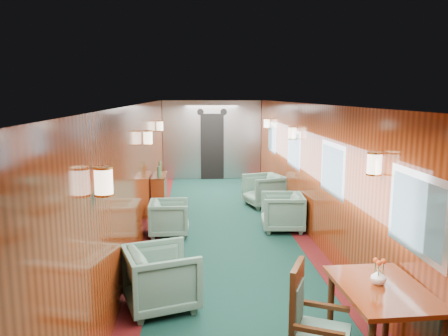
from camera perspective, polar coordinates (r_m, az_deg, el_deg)
The scene contains 12 objects.
room at distance 7.43m, azimuth 0.57°, elevation 2.42°, with size 12.00×12.10×2.40m.
bulkhead at distance 13.34m, azimuth -1.57°, elevation 3.63°, with size 2.98×0.17×2.39m.
windows_right at distance 7.96m, azimuth 11.16°, elevation 1.37°, with size 0.02×8.60×0.80m.
wall_sconces at distance 7.97m, azimuth 0.23°, elevation 4.03°, with size 2.97×7.97×0.25m.
dining_table at distance 4.44m, azimuth 19.90°, elevation -15.93°, with size 0.80×1.12×0.82m.
side_chair at distance 4.15m, azimuth 11.24°, elevation -18.84°, with size 0.63×0.65×1.09m.
credenza at distance 9.63m, azimuth -8.44°, elevation -3.28°, with size 0.30×0.95×1.13m.
flower_vase at distance 4.40m, azimuth 19.53°, elevation -13.21°, with size 0.14×0.14×0.15m, color white.
armchair_left_near at distance 5.47m, azimuth -8.19°, elevation -14.01°, with size 0.81×0.83×0.75m, color #1D443B.
armchair_left_far at distance 8.11m, azimuth -7.16°, elevation -6.49°, with size 0.70×0.72×0.65m, color #1D443B.
armchair_right_near at distance 8.40m, azimuth 7.62°, elevation -5.72°, with size 0.76×0.78×0.71m, color #1D443B.
armchair_right_far at distance 10.15m, azimuth 5.21°, elevation -2.93°, with size 0.79×0.82×0.74m, color #1D443B.
Camera 1 is at (-0.62, -7.34, 2.55)m, focal length 35.00 mm.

